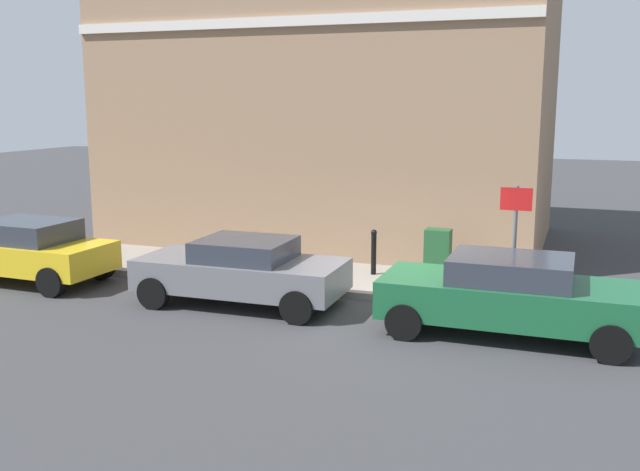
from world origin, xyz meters
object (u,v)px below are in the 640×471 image
car_grey (242,270)px  car_yellow (26,250)px  utility_cabinet (438,257)px  bollard_near_cabinet (374,250)px  bollard_far_kerb (269,257)px  car_green (509,294)px  street_sign (515,227)px

car_grey → car_yellow: bearing=-0.9°
utility_cabinet → bollard_near_cabinet: bearing=86.1°
car_grey → bollard_far_kerb: size_ratio=4.00×
car_green → utility_cabinet: size_ratio=3.83×
utility_cabinet → bollard_far_kerb: utility_cabinet is taller
utility_cabinet → street_sign: size_ratio=0.50×
bollard_near_cabinet → car_green: bearing=-132.0°
car_grey → street_sign: size_ratio=1.81×
bollard_near_cabinet → car_grey: bearing=145.4°
car_yellow → bollard_far_kerb: 5.53m
car_grey → utility_cabinet: size_ratio=3.62×
bollard_far_kerb → car_green: bearing=-106.3°
car_yellow → utility_cabinet: (2.71, -8.80, -0.06)m
car_green → bollard_near_cabinet: size_ratio=4.24×
bollard_far_kerb → street_sign: 5.24m
car_grey → bollard_near_cabinet: car_grey is taller
car_yellow → bollard_near_cabinet: 7.84m
car_green → bollard_near_cabinet: (2.96, 3.29, -0.04)m
car_grey → bollard_far_kerb: (1.37, 0.03, -0.01)m
street_sign → car_green: bearing=-176.5°
utility_cabinet → bollard_near_cabinet: size_ratio=1.11×
car_green → car_grey: (0.16, 5.22, -0.03)m
car_green → bollard_near_cabinet: bearing=-42.0°
car_green → bollard_far_kerb: 5.47m
car_grey → utility_cabinet: 4.35m
car_yellow → bollard_near_cabinet: car_yellow is taller
bollard_far_kerb → street_sign: (0.10, -5.15, 0.96)m
car_grey → bollard_near_cabinet: (2.80, -1.93, -0.01)m
car_grey → bollard_far_kerb: 1.38m
bollard_near_cabinet → bollard_far_kerb: size_ratio=1.00×
car_green → street_sign: size_ratio=1.91×
utility_cabinet → street_sign: 2.32m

